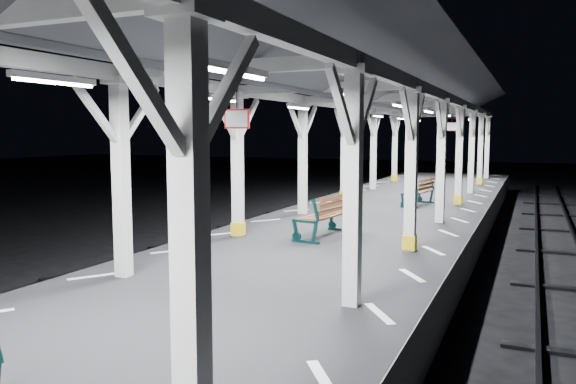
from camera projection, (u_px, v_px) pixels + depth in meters
The scene contains 8 objects.
ground at pixel (281, 314), 10.61m from camera, with size 120.00×120.00×0.00m, color black.
platform at pixel (281, 288), 10.55m from camera, with size 6.00×50.00×1.00m, color black.
hazard_stripes_left at pixel (172, 251), 11.48m from camera, with size 1.00×48.00×0.01m, color silver.
hazard_stripes_right at pixel (412, 275), 9.52m from camera, with size 1.00×48.00×0.01m, color silver.
track_left at pixel (78, 282), 12.59m from camera, with size 2.20×60.00×0.16m.
canopy at pixel (280, 69), 10.11m from camera, with size 5.40×49.00×4.65m.
bench_mid at pixel (328, 214), 12.97m from camera, with size 0.91×1.93×1.01m.
bench_far at pixel (421, 191), 18.62m from camera, with size 0.86×1.75×0.91m.
Camera 1 is at (4.26, -9.38, 3.42)m, focal length 35.00 mm.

